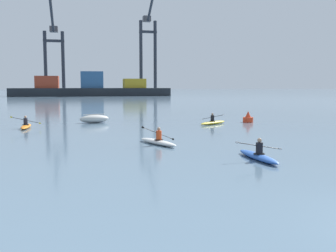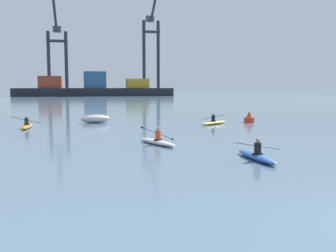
% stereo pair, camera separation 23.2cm
% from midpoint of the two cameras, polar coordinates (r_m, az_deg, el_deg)
% --- Properties ---
extents(container_barge, '(50.45, 8.92, 7.88)m').
position_cam_midpoint_polar(container_barge, '(128.58, -11.30, 5.40)').
color(container_barge, '#1E2328').
rests_on(container_barge, ground).
extents(gantry_crane_west, '(7.18, 16.21, 30.97)m').
position_cam_midpoint_polar(gantry_crane_west, '(143.22, -16.48, 10.54)').
color(gantry_crane_west, '#232833').
rests_on(gantry_crane_west, ground).
extents(gantry_crane_west_mid, '(6.58, 19.35, 37.06)m').
position_cam_midpoint_polar(gantry_crane_west_mid, '(146.23, -2.96, 11.85)').
color(gantry_crane_west_mid, '#232833').
rests_on(gantry_crane_west_mid, ground).
extents(capsized_dinghy, '(2.81, 1.81, 0.76)m').
position_cam_midpoint_polar(capsized_dinghy, '(34.29, -10.98, 1.05)').
color(capsized_dinghy, beige).
rests_on(capsized_dinghy, ground).
extents(channel_buoy, '(0.90, 0.90, 1.00)m').
position_cam_midpoint_polar(channel_buoy, '(34.87, 11.50, 1.13)').
color(channel_buoy, red).
rests_on(channel_buoy, ground).
extents(kayak_yellow, '(3.09, 2.50, 0.95)m').
position_cam_midpoint_polar(kayak_yellow, '(32.63, 6.43, 0.56)').
color(kayak_yellow, yellow).
rests_on(kayak_yellow, ground).
extents(kayak_blue, '(2.26, 3.41, 0.95)m').
position_cam_midpoint_polar(kayak_blue, '(17.28, 12.75, -4.27)').
color(kayak_blue, '#2856B2').
rests_on(kayak_blue, ground).
extents(kayak_orange, '(2.24, 3.40, 0.95)m').
position_cam_midpoint_polar(kayak_orange, '(31.38, -20.38, 0.02)').
color(kayak_orange, orange).
rests_on(kayak_orange, ground).
extents(kayak_white, '(2.02, 3.38, 1.08)m').
position_cam_midpoint_polar(kayak_white, '(21.21, -1.80, -2.26)').
color(kayak_white, silver).
rests_on(kayak_white, ground).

